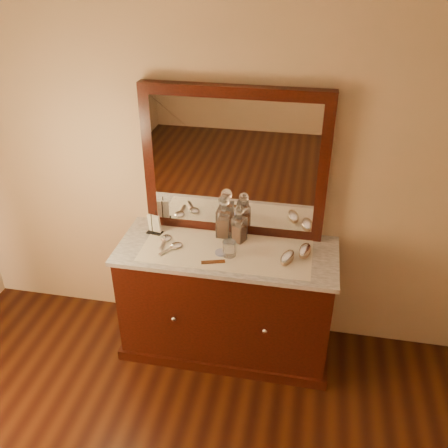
{
  "coord_description": "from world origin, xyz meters",
  "views": [
    {
      "loc": [
        0.48,
        -0.63,
        2.6
      ],
      "look_at": [
        0.0,
        1.85,
        1.1
      ],
      "focal_mm": 38.85,
      "sensor_mm": 36.0,
      "label": 1
    }
  ],
  "objects": [
    {
      "name": "mirror_glass",
      "position": [
        0.0,
        2.17,
        1.35
      ],
      "size": [
        1.06,
        0.01,
        0.86
      ],
      "primitive_type": "cube",
      "color": "white",
      "rests_on": "marble_top"
    },
    {
      "name": "decanter_left",
      "position": [
        -0.05,
        2.11,
        0.97
      ],
      "size": [
        0.1,
        0.1,
        0.31
      ],
      "color": "#944215",
      "rests_on": "lace_runner"
    },
    {
      "name": "marble_top",
      "position": [
        0.0,
        1.96,
        0.83
      ],
      "size": [
        1.44,
        0.59,
        0.03
      ],
      "primitive_type": "cube",
      "color": "white",
      "rests_on": "dresser_cabinet"
    },
    {
      "name": "comb",
      "position": [
        -0.06,
        1.79,
        0.86
      ],
      "size": [
        0.15,
        0.07,
        0.01
      ],
      "primitive_type": "cube",
      "rotation": [
        0.0,
        0.0,
        0.3
      ],
      "color": "brown",
      "rests_on": "lace_runner"
    },
    {
      "name": "brush_near",
      "position": [
        0.4,
        1.89,
        0.88
      ],
      "size": [
        0.11,
        0.17,
        0.04
      ],
      "color": "tan",
      "rests_on": "lace_runner"
    },
    {
      "name": "dresser_cabinet",
      "position": [
        0.0,
        1.96,
        0.41
      ],
      "size": [
        1.4,
        0.55,
        0.82
      ],
      "primitive_type": "cube",
      "color": "black",
      "rests_on": "floor"
    },
    {
      "name": "decanter_right",
      "position": [
        0.06,
        2.07,
        0.96
      ],
      "size": [
        0.11,
        0.11,
        0.27
      ],
      "color": "#944215",
      "rests_on": "lace_runner"
    },
    {
      "name": "hand_mirror_inner",
      "position": [
        -0.34,
        1.9,
        0.86
      ],
      "size": [
        0.14,
        0.19,
        0.02
      ],
      "color": "silver",
      "rests_on": "lace_runner"
    },
    {
      "name": "dresser_plinth",
      "position": [
        0.0,
        1.96,
        0.04
      ],
      "size": [
        1.46,
        0.59,
        0.08
      ],
      "primitive_type": "cube",
      "color": "black",
      "rests_on": "floor"
    },
    {
      "name": "mirror_frame",
      "position": [
        0.0,
        2.2,
        1.35
      ],
      "size": [
        1.2,
        0.08,
        1.0
      ],
      "primitive_type": "cube",
      "color": "black",
      "rests_on": "marble_top"
    },
    {
      "name": "brush_far",
      "position": [
        0.5,
        1.99,
        0.88
      ],
      "size": [
        0.09,
        0.17,
        0.04
      ],
      "color": "tan",
      "rests_on": "lace_runner"
    },
    {
      "name": "hand_mirror_outer",
      "position": [
        -0.42,
        1.98,
        0.86
      ],
      "size": [
        0.08,
        0.19,
        0.02
      ],
      "color": "silver",
      "rests_on": "lace_runner"
    },
    {
      "name": "lace_runner",
      "position": [
        0.0,
        1.94,
        0.85
      ],
      "size": [
        1.1,
        0.45,
        0.0
      ],
      "primitive_type": "cube",
      "color": "white",
      "rests_on": "marble_top"
    },
    {
      "name": "knob_right",
      "position": [
        0.3,
        1.67,
        0.45
      ],
      "size": [
        0.04,
        0.04,
        0.04
      ],
      "primitive_type": "sphere",
      "color": "silver",
      "rests_on": "dresser_cabinet"
    },
    {
      "name": "knob_left",
      "position": [
        -0.3,
        1.67,
        0.45
      ],
      "size": [
        0.04,
        0.04,
        0.04
      ],
      "primitive_type": "sphere",
      "color": "silver",
      "rests_on": "dresser_cabinet"
    },
    {
      "name": "pin_dish",
      "position": [
        -0.03,
        1.89,
        0.86
      ],
      "size": [
        0.09,
        0.09,
        0.01
      ],
      "primitive_type": "cylinder",
      "rotation": [
        0.0,
        0.0,
        0.15
      ],
      "color": "white",
      "rests_on": "lace_runner"
    },
    {
      "name": "tumblers",
      "position": [
        0.03,
        1.89,
        0.9
      ],
      "size": [
        0.09,
        0.09,
        0.1
      ],
      "color": "white",
      "rests_on": "lace_runner"
    },
    {
      "name": "napkin_rack",
      "position": [
        -0.52,
        2.06,
        0.91
      ],
      "size": [
        0.12,
        0.08,
        0.16
      ],
      "color": "black",
      "rests_on": "marble_top"
    }
  ]
}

